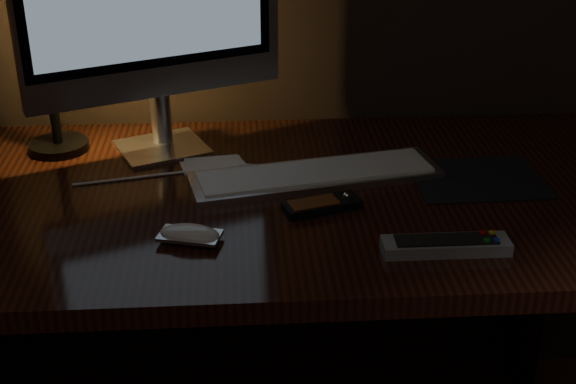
{
  "coord_description": "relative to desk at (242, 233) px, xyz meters",
  "views": [
    {
      "loc": [
        -0.0,
        0.48,
        1.43
      ],
      "look_at": [
        0.08,
        1.73,
        0.81
      ],
      "focal_mm": 50.0,
      "sensor_mm": 36.0,
      "label": 1
    }
  ],
  "objects": [
    {
      "name": "desk",
      "position": [
        0.0,
        0.0,
        0.0
      ],
      "size": [
        1.6,
        0.75,
        0.75
      ],
      "color": "black",
      "rests_on": "ground"
    },
    {
      "name": "papers",
      "position": [
        -0.05,
        0.05,
        0.13
      ],
      "size": [
        0.14,
        0.11,
        0.01
      ],
      "primitive_type": "cube",
      "rotation": [
        0.0,
        0.0,
        0.23
      ],
      "color": "white",
      "rests_on": "desk"
    },
    {
      "name": "keyboard",
      "position": [
        0.15,
        -0.02,
        0.14
      ],
      "size": [
        0.51,
        0.23,
        0.02
      ],
      "primitive_type": "cube",
      "rotation": [
        0.0,
        0.0,
        0.2
      ],
      "color": "silver",
      "rests_on": "desk"
    },
    {
      "name": "mouse",
      "position": [
        -0.09,
        -0.25,
        0.14
      ],
      "size": [
        0.12,
        0.08,
        0.02
      ],
      "primitive_type": "ellipsoid",
      "rotation": [
        0.0,
        0.0,
        -0.27
      ],
      "color": "white",
      "rests_on": "desk"
    },
    {
      "name": "media_remote",
      "position": [
        0.15,
        -0.15,
        0.14
      ],
      "size": [
        0.15,
        0.09,
        0.03
      ],
      "rotation": [
        0.0,
        0.0,
        0.3
      ],
      "color": "black",
      "rests_on": "desk"
    },
    {
      "name": "cable",
      "position": [
        -0.02,
        0.01,
        0.13
      ],
      "size": [
        0.6,
        0.01,
        0.01
      ],
      "primitive_type": "cylinder",
      "rotation": [
        0.0,
        1.57,
        -0.0
      ],
      "color": "white",
      "rests_on": "desk"
    },
    {
      "name": "desk_lamp",
      "position": [
        -0.36,
        0.12,
        0.41
      ],
      "size": [
        0.19,
        0.22,
        0.42
      ],
      "rotation": [
        0.0,
        0.0,
        0.43
      ],
      "color": "black",
      "rests_on": "desk"
    },
    {
      "name": "tv_remote",
      "position": [
        0.34,
        -0.32,
        0.14
      ],
      "size": [
        0.21,
        0.05,
        0.03
      ],
      "rotation": [
        0.0,
        0.0,
        -0.0
      ],
      "color": "gray",
      "rests_on": "desk"
    },
    {
      "name": "mousepad",
      "position": [
        0.47,
        -0.05,
        0.13
      ],
      "size": [
        0.26,
        0.21,
        0.0
      ],
      "primitive_type": "cube",
      "rotation": [
        0.0,
        0.0,
        0.03
      ],
      "color": "black",
      "rests_on": "desk"
    }
  ]
}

